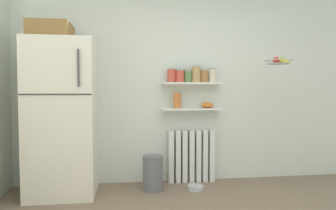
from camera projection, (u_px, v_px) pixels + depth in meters
name	position (u px, v px, depth m)	size (l,w,h in m)	color
back_wall	(183.00, 85.00, 4.19)	(7.04, 0.10, 2.60)	silver
refrigerator	(62.00, 114.00, 3.61)	(0.76, 0.73, 2.00)	silver
radiator	(191.00, 156.00, 4.12)	(0.61, 0.12, 0.70)	white
wall_shelf_lower	(192.00, 109.00, 4.06)	(0.80, 0.22, 0.03)	white
wall_shelf_upper	(192.00, 83.00, 4.05)	(0.80, 0.22, 0.03)	white
storage_jar_0	(171.00, 75.00, 4.01)	(0.11, 0.11, 0.18)	#C64C38
storage_jar_1	(180.00, 76.00, 4.02)	(0.12, 0.12, 0.17)	#C64C38
storage_jar_2	(188.00, 76.00, 4.04)	(0.10, 0.10, 0.17)	#5B7F4C
storage_jar_3	(196.00, 74.00, 4.05)	(0.12, 0.12, 0.21)	tan
storage_jar_4	(204.00, 76.00, 4.06)	(0.10, 0.10, 0.17)	olive
storage_jar_5	(212.00, 75.00, 4.08)	(0.10, 0.10, 0.19)	beige
vase	(177.00, 100.00, 4.03)	(0.10, 0.10, 0.20)	#CC7033
shelf_bowl	(208.00, 105.00, 4.09)	(0.17, 0.17, 0.08)	orange
trash_bin	(153.00, 173.00, 3.77)	(0.25, 0.25, 0.42)	slate
pet_food_bowl	(195.00, 188.00, 3.81)	(0.21, 0.21, 0.05)	#B7B7BC
hanging_fruit_basket	(279.00, 61.00, 3.73)	(0.33, 0.33, 0.10)	#B2B2B7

